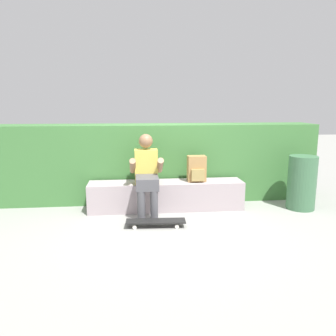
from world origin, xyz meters
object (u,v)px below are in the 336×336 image
(bench_main, at_px, (166,195))
(person_skater, at_px, (147,172))
(skateboard_near_person, at_px, (156,221))
(trash_bin, at_px, (302,183))
(backpack_on_bench, at_px, (197,169))

(bench_main, xyz_separation_m, person_skater, (-0.31, -0.21, 0.42))
(skateboard_near_person, xyz_separation_m, trash_bin, (2.32, 0.56, 0.34))
(skateboard_near_person, distance_m, backpack_on_bench, 1.16)
(bench_main, bearing_deg, backpack_on_bench, -1.14)
(skateboard_near_person, height_order, backpack_on_bench, backpack_on_bench)
(bench_main, distance_m, skateboard_near_person, 0.80)
(bench_main, relative_size, person_skater, 2.01)
(person_skater, bearing_deg, bench_main, 34.04)
(bench_main, relative_size, trash_bin, 2.85)
(person_skater, xyz_separation_m, trash_bin, (2.42, 0.02, -0.22))
(skateboard_near_person, bearing_deg, backpack_on_bench, 47.12)
(skateboard_near_person, relative_size, trash_bin, 0.97)
(backpack_on_bench, bearing_deg, person_skater, -165.71)
(backpack_on_bench, bearing_deg, skateboard_near_person, -132.88)
(bench_main, distance_m, trash_bin, 2.13)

